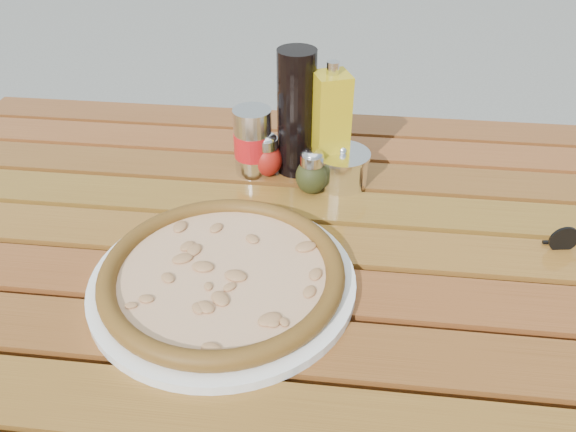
# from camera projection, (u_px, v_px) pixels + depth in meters

# --- Properties ---
(table) EXTENTS (1.40, 0.90, 0.75)m
(table) POSITION_uv_depth(u_px,v_px,m) (287.00, 277.00, 0.89)
(table) COLOR #38200C
(table) RESTS_ON ground
(plate) EXTENTS (0.44, 0.44, 0.01)m
(plate) POSITION_uv_depth(u_px,v_px,m) (223.00, 281.00, 0.76)
(plate) COLOR white
(plate) RESTS_ON table
(pizza) EXTENTS (0.44, 0.44, 0.03)m
(pizza) POSITION_uv_depth(u_px,v_px,m) (222.00, 272.00, 0.75)
(pizza) COLOR #FFE2B6
(pizza) RESTS_ON plate
(pepper_shaker) EXTENTS (0.06, 0.06, 0.08)m
(pepper_shaker) POSITION_uv_depth(u_px,v_px,m) (267.00, 155.00, 0.98)
(pepper_shaker) COLOR red
(pepper_shaker) RESTS_ON table
(oregano_shaker) EXTENTS (0.06, 0.06, 0.08)m
(oregano_shaker) POSITION_uv_depth(u_px,v_px,m) (312.00, 172.00, 0.93)
(oregano_shaker) COLOR #363A17
(oregano_shaker) RESTS_ON table
(dark_bottle) EXTENTS (0.08, 0.08, 0.22)m
(dark_bottle) POSITION_uv_depth(u_px,v_px,m) (296.00, 113.00, 0.95)
(dark_bottle) COLOR black
(dark_bottle) RESTS_ON table
(soda_can) EXTENTS (0.09, 0.09, 0.12)m
(soda_can) POSITION_uv_depth(u_px,v_px,m) (253.00, 142.00, 0.98)
(soda_can) COLOR silver
(soda_can) RESTS_ON table
(olive_oil_cruet) EXTENTS (0.07, 0.07, 0.21)m
(olive_oil_cruet) POSITION_uv_depth(u_px,v_px,m) (330.00, 127.00, 0.94)
(olive_oil_cruet) COLOR gold
(olive_oil_cruet) RESTS_ON table
(parmesan_tin) EXTENTS (0.13, 0.13, 0.07)m
(parmesan_tin) POSITION_uv_depth(u_px,v_px,m) (342.00, 167.00, 0.96)
(parmesan_tin) COLOR white
(parmesan_tin) RESTS_ON table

